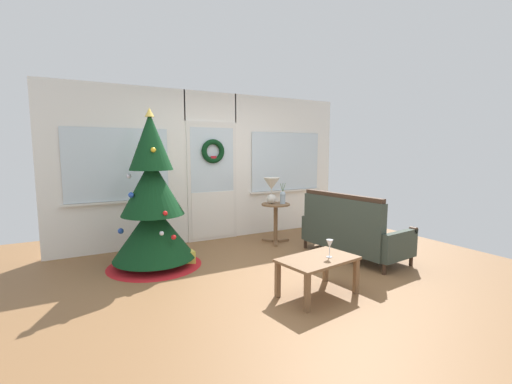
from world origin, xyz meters
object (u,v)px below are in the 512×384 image
coffee_table (318,263)px  gift_box (187,258)px  settee_sofa (350,232)px  side_table (276,215)px  wine_glass (330,244)px  christmas_tree (153,210)px  table_lamp (272,187)px  flower_vase (283,197)px

coffee_table → gift_box: bearing=119.2°
coffee_table → settee_sofa: bearing=33.5°
side_table → wine_glass: 2.15m
christmas_tree → coffee_table: christmas_tree is taller
wine_glass → settee_sofa: bearing=37.6°
christmas_tree → table_lamp: (2.01, 0.24, 0.18)m
table_lamp → gift_box: (-1.59, -0.40, -0.87)m
christmas_tree → wine_glass: 2.38m
side_table → flower_vase: bearing=-31.0°
settee_sofa → flower_vase: flower_vase is taller
wine_glass → flower_vase: bearing=70.8°
gift_box → table_lamp: bearing=14.0°
table_lamp → coffee_table: size_ratio=0.49×
settee_sofa → table_lamp: size_ratio=3.72×
christmas_tree → wine_glass: size_ratio=10.86×
flower_vase → wine_glass: flower_vase is taller
christmas_tree → flower_vase: size_ratio=6.05×
settee_sofa → gift_box: (-2.18, 0.85, -0.29)m
side_table → flower_vase: 0.33m
christmas_tree → table_lamp: size_ratio=4.81×
side_table → christmas_tree: bearing=-174.4°
wine_glass → gift_box: 2.06m
settee_sofa → gift_box: settee_sofa is taller
wine_glass → table_lamp: bearing=75.7°
coffee_table → wine_glass: wine_glass is taller
christmas_tree → side_table: christmas_tree is taller
christmas_tree → settee_sofa: (2.59, -1.00, -0.40)m
table_lamp → flower_vase: size_ratio=1.26×
settee_sofa → coffee_table: 1.49m
side_table → coffee_table: 2.16m
christmas_tree → settee_sofa: bearing=-21.1°
table_lamp → gift_box: table_lamp is taller
settee_sofa → wine_glass: (-1.12, -0.86, 0.18)m
wine_glass → christmas_tree: bearing=128.3°
flower_vase → gift_box: size_ratio=1.91×
settee_sofa → wine_glass: bearing=-142.4°
christmas_tree → coffee_table: size_ratio=2.34×
settee_sofa → flower_vase: bearing=110.3°
settee_sofa → table_lamp: (-0.58, 1.24, 0.58)m
coffee_table → table_lamp: bearing=72.2°
side_table → table_lamp: size_ratio=1.53×
flower_vase → christmas_tree: bearing=-176.2°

